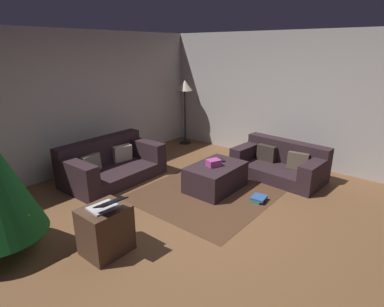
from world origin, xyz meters
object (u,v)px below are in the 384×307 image
Objects in this scene: gift_box at (214,163)px; laptop at (106,206)px; book_stack at (258,199)px; corner_lamp at (185,90)px; couch_right at (280,163)px; ottoman at (216,177)px; tv_remote at (222,160)px; couch_left at (110,164)px; side_table at (106,230)px.

gift_box is 0.50× the size of laptop.
corner_lamp is at bearing 60.48° from book_stack.
couch_right is 1.65× the size of ottoman.
laptop is at bearing -178.30° from ottoman.
couch_left is at bearing 154.96° from tv_remote.
ottoman is 3.79× the size of book_stack.
book_stack is at bearing 108.66° from couch_left.
couch_right reaches higher than book_stack.
ottoman is at bearing 1.70° from laptop.
gift_box reaches higher than book_stack.
tv_remote is at bearing 0.97° from side_table.
laptop is (-3.43, 0.55, 0.37)m from couch_right.
laptop reaches higher than book_stack.
corner_lamp is (0.49, 2.74, 1.06)m from couch_right.
ottoman is 2.21m from side_table.
gift_box is at bearing 170.94° from ottoman.
tv_remote is (-0.97, 0.65, 0.19)m from couch_right.
book_stack is at bearing 102.60° from couch_right.
laptop is (-0.00, -0.06, 0.34)m from side_table.
tv_remote is at bearing 60.04° from couch_right.
side_table is (-1.36, -1.74, 0.01)m from couch_left.
couch_left is 10.94× the size of tv_remote.
couch_left is 1.93m from ottoman.
corner_lamp is (2.55, 0.39, 1.04)m from couch_left.
laptop reaches higher than tv_remote.
book_stack is at bearing -86.38° from ottoman.
book_stack is (2.26, -0.79, -0.24)m from side_table.
ottoman is at bearing -138.62° from tv_remote.
couch_left is 4.06× the size of laptop.
gift_box is 0.92m from book_stack.
gift_box is at bearing 67.91° from couch_right.
laptop is at bearing -93.94° from side_table.
couch_left reaches higher than couch_right.
book_stack is at bearing -119.52° from corner_lamp.
side_table is 4.57m from corner_lamp.
tv_remote reaches higher than book_stack.
couch_left is 2.78m from corner_lamp.
side_table reaches higher than tv_remote.
corner_lamp reaches higher than laptop.
laptop reaches higher than couch_right.
couch_right is at bearing -9.07° from laptop.
book_stack is (0.05, -0.79, -0.17)m from ottoman.
side_table reaches higher than book_stack.
ottoman is (-1.21, 0.61, -0.04)m from couch_right.
side_table is at bearing -146.98° from tv_remote.
book_stack is (0.11, -0.80, -0.44)m from gift_box.
corner_lamp is at bearing 28.54° from side_table.
side_table is 1.32× the size of laptop.
side_table is (-3.42, 0.61, 0.03)m from couch_right.
corner_lamp is (1.65, 2.91, 1.27)m from book_stack.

